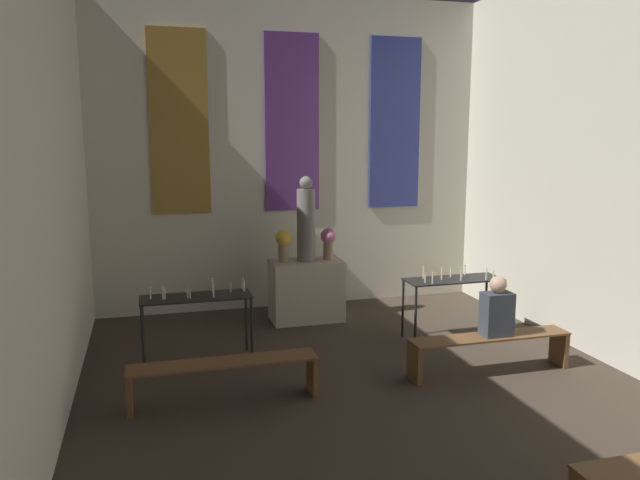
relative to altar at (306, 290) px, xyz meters
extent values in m
cube|color=beige|center=(0.00, 0.98, 2.08)|extent=(6.67, 0.12, 5.10)
cube|color=olive|center=(-1.80, 0.90, 2.59)|extent=(0.90, 0.03, 2.86)
cube|color=#60337F|center=(0.00, 0.90, 2.59)|extent=(0.90, 0.03, 2.86)
cube|color=navy|center=(1.80, 0.90, 2.59)|extent=(0.90, 0.03, 2.86)
cube|color=#BCB29E|center=(0.00, 0.00, 0.00)|extent=(1.10, 0.64, 0.95)
cylinder|color=slate|center=(0.00, 0.00, 1.03)|extent=(0.28, 0.28, 1.11)
sphere|color=slate|center=(0.00, 0.00, 1.68)|extent=(0.20, 0.20, 0.20)
cylinder|color=#937A5B|center=(-0.36, 0.00, 0.62)|extent=(0.16, 0.16, 0.28)
sphere|color=gold|center=(-0.36, 0.00, 0.85)|extent=(0.25, 0.25, 0.25)
cylinder|color=#937A5B|center=(0.36, 0.00, 0.62)|extent=(0.16, 0.16, 0.28)
sphere|color=#C66B9E|center=(0.36, 0.00, 0.85)|extent=(0.25, 0.25, 0.25)
cube|color=black|center=(-1.79, -1.40, 0.38)|extent=(1.39, 0.50, 0.02)
cylinder|color=black|center=(-2.46, -1.62, -0.05)|extent=(0.04, 0.04, 0.85)
cylinder|color=black|center=(-1.13, -1.62, -0.05)|extent=(0.04, 0.04, 0.85)
cylinder|color=black|center=(-2.46, -1.18, -0.05)|extent=(0.04, 0.04, 0.85)
cylinder|color=black|center=(-1.13, -1.18, -0.05)|extent=(0.04, 0.04, 0.85)
cylinder|color=silver|center=(-2.35, -1.38, 0.47)|extent=(0.02, 0.02, 0.16)
sphere|color=#F9CC4C|center=(-2.35, -1.38, 0.57)|extent=(0.02, 0.02, 0.02)
cylinder|color=silver|center=(-1.57, -1.24, 0.47)|extent=(0.02, 0.02, 0.16)
sphere|color=#F9CC4C|center=(-1.57, -1.24, 0.56)|extent=(0.02, 0.02, 0.02)
cylinder|color=silver|center=(-2.18, -1.44, 0.45)|extent=(0.02, 0.02, 0.13)
sphere|color=#F9CC4C|center=(-2.18, -1.44, 0.53)|extent=(0.02, 0.02, 0.02)
cylinder|color=silver|center=(-1.58, -1.51, 0.48)|extent=(0.02, 0.02, 0.18)
sphere|color=#F9CC4C|center=(-1.58, -1.51, 0.58)|extent=(0.02, 0.02, 0.02)
cylinder|color=silver|center=(-1.87, -1.48, 0.45)|extent=(0.02, 0.02, 0.12)
sphere|color=#F9CC4C|center=(-1.87, -1.48, 0.52)|extent=(0.02, 0.02, 0.02)
cylinder|color=silver|center=(-1.17, -1.21, 0.46)|extent=(0.02, 0.02, 0.14)
sphere|color=#F9CC4C|center=(-1.17, -1.21, 0.54)|extent=(0.02, 0.02, 0.02)
cylinder|color=silver|center=(-1.90, -1.46, 0.45)|extent=(0.02, 0.02, 0.12)
sphere|color=#F9CC4C|center=(-1.90, -1.46, 0.52)|extent=(0.02, 0.02, 0.02)
cylinder|color=silver|center=(-1.34, -1.29, 0.45)|extent=(0.02, 0.02, 0.11)
sphere|color=#F9CC4C|center=(-1.34, -1.29, 0.51)|extent=(0.02, 0.02, 0.02)
cylinder|color=silver|center=(-2.20, -1.44, 0.48)|extent=(0.02, 0.02, 0.17)
sphere|color=#F9CC4C|center=(-2.20, -1.44, 0.57)|extent=(0.02, 0.02, 0.02)
cylinder|color=silver|center=(-1.17, -1.30, 0.45)|extent=(0.02, 0.02, 0.12)
sphere|color=#F9CC4C|center=(-1.17, -1.30, 0.53)|extent=(0.02, 0.02, 0.02)
cube|color=black|center=(1.79, -1.40, 0.38)|extent=(1.39, 0.50, 0.02)
cylinder|color=black|center=(1.13, -1.62, -0.05)|extent=(0.04, 0.04, 0.85)
cylinder|color=black|center=(2.46, -1.62, -0.05)|extent=(0.04, 0.04, 0.85)
cylinder|color=black|center=(1.13, -1.18, -0.05)|extent=(0.04, 0.04, 0.85)
cylinder|color=black|center=(2.46, -1.18, -0.05)|extent=(0.04, 0.04, 0.85)
cylinder|color=silver|center=(1.96, -1.33, 0.45)|extent=(0.02, 0.02, 0.11)
sphere|color=#F9CC4C|center=(1.96, -1.33, 0.52)|extent=(0.02, 0.02, 0.02)
cylinder|color=silver|center=(1.84, -1.53, 0.48)|extent=(0.02, 0.02, 0.17)
sphere|color=#F9CC4C|center=(1.84, -1.53, 0.57)|extent=(0.02, 0.02, 0.02)
cylinder|color=silver|center=(1.38, -1.60, 0.46)|extent=(0.02, 0.02, 0.14)
sphere|color=#F9CC4C|center=(1.38, -1.60, 0.55)|extent=(0.02, 0.02, 0.02)
cylinder|color=silver|center=(1.80, -1.30, 0.45)|extent=(0.02, 0.02, 0.12)
sphere|color=#F9CC4C|center=(1.80, -1.30, 0.52)|extent=(0.02, 0.02, 0.02)
cylinder|color=silver|center=(2.07, -1.22, 0.46)|extent=(0.02, 0.02, 0.13)
sphere|color=#F9CC4C|center=(2.07, -1.22, 0.54)|extent=(0.02, 0.02, 0.02)
cylinder|color=silver|center=(1.39, -1.27, 0.47)|extent=(0.02, 0.02, 0.16)
sphere|color=#F9CC4C|center=(1.39, -1.27, 0.57)|extent=(0.02, 0.02, 0.02)
cylinder|color=silver|center=(1.61, -1.41, 0.47)|extent=(0.02, 0.02, 0.16)
sphere|color=#F9CC4C|center=(1.61, -1.41, 0.57)|extent=(0.02, 0.02, 0.02)
cylinder|color=silver|center=(2.20, -1.59, 0.47)|extent=(0.02, 0.02, 0.15)
sphere|color=#F9CC4C|center=(2.20, -1.59, 0.55)|extent=(0.02, 0.02, 0.02)
cylinder|color=silver|center=(2.30, -1.61, 0.45)|extent=(0.02, 0.02, 0.12)
sphere|color=#F9CC4C|center=(2.30, -1.61, 0.52)|extent=(0.02, 0.02, 0.02)
cylinder|color=silver|center=(1.30, -1.52, 0.45)|extent=(0.02, 0.02, 0.11)
sphere|color=#F9CC4C|center=(1.30, -1.52, 0.52)|extent=(0.02, 0.02, 0.02)
cube|color=brown|center=(-1.61, -2.73, -0.02)|extent=(2.04, 0.36, 0.03)
cube|color=brown|center=(-2.60, -2.73, -0.25)|extent=(0.06, 0.32, 0.45)
cube|color=brown|center=(-0.62, -2.73, -0.25)|extent=(0.06, 0.32, 0.45)
cube|color=brown|center=(1.61, -2.73, -0.02)|extent=(2.04, 0.36, 0.03)
cube|color=brown|center=(0.62, -2.73, -0.25)|extent=(0.06, 0.32, 0.45)
cube|color=brown|center=(2.60, -2.73, -0.25)|extent=(0.06, 0.32, 0.45)
cube|color=#383D47|center=(1.69, -2.73, 0.26)|extent=(0.36, 0.24, 0.53)
sphere|color=tan|center=(1.69, -2.73, 0.63)|extent=(0.21, 0.21, 0.21)
camera|label=1|loc=(-2.32, -9.17, 2.42)|focal=35.00mm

